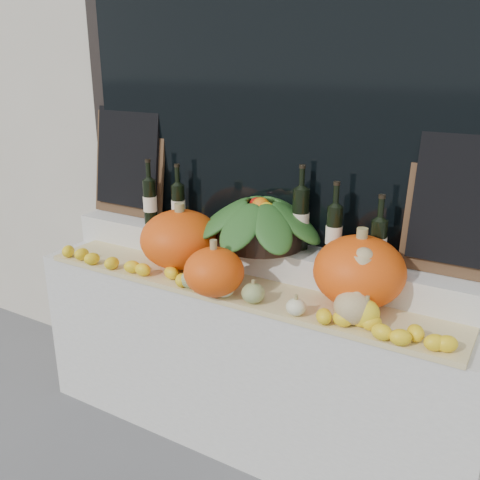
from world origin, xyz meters
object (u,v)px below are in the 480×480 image
object	(u,v)px
produce_bowl	(261,221)
wine_bottle_tall	(300,218)
pumpkin_right	(359,271)
pumpkin_left	(181,239)
butternut_squash	(356,293)

from	to	relation	value
produce_bowl	wine_bottle_tall	world-z (taller)	wine_bottle_tall
pumpkin_right	produce_bowl	distance (m)	0.59
pumpkin_right	produce_bowl	size ratio (longest dim) A/B	0.58
pumpkin_left	produce_bowl	distance (m)	0.42
butternut_squash	wine_bottle_tall	world-z (taller)	wine_bottle_tall
produce_bowl	pumpkin_right	bearing A→B (deg)	-14.80
pumpkin_right	butternut_squash	bearing A→B (deg)	-75.08
pumpkin_right	produce_bowl	xyz separation A→B (m)	(-0.56, 0.15, 0.10)
pumpkin_right	produce_bowl	world-z (taller)	produce_bowl
pumpkin_left	butternut_squash	distance (m)	0.97
pumpkin_left	produce_bowl	world-z (taller)	produce_bowl
pumpkin_left	wine_bottle_tall	distance (m)	0.61
pumpkin_left	produce_bowl	bearing A→B (deg)	27.39
butternut_squash	wine_bottle_tall	bearing A→B (deg)	140.46
pumpkin_left	wine_bottle_tall	world-z (taller)	wine_bottle_tall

